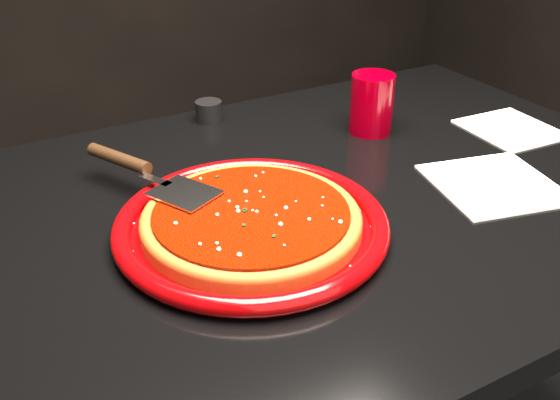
% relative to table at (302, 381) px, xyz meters
% --- Properties ---
extents(table, '(1.20, 0.80, 0.75)m').
position_rel_table_xyz_m(table, '(0.00, 0.00, 0.00)').
color(table, black).
rests_on(table, floor).
extents(plate, '(0.41, 0.41, 0.03)m').
position_rel_table_xyz_m(plate, '(-0.12, -0.05, 0.39)').
color(plate, '#800204').
rests_on(plate, table).
extents(pizza_crust, '(0.32, 0.32, 0.01)m').
position_rel_table_xyz_m(pizza_crust, '(-0.12, -0.05, 0.39)').
color(pizza_crust, brown).
rests_on(pizza_crust, plate).
extents(pizza_crust_rim, '(0.32, 0.32, 0.02)m').
position_rel_table_xyz_m(pizza_crust_rim, '(-0.12, -0.05, 0.40)').
color(pizza_crust_rim, brown).
rests_on(pizza_crust_rim, plate).
extents(pizza_sauce, '(0.29, 0.29, 0.01)m').
position_rel_table_xyz_m(pizza_sauce, '(-0.12, -0.05, 0.41)').
color(pizza_sauce, '#741000').
rests_on(pizza_sauce, plate).
extents(parmesan_dusting, '(0.25, 0.25, 0.01)m').
position_rel_table_xyz_m(parmesan_dusting, '(-0.12, -0.05, 0.41)').
color(parmesan_dusting, beige).
rests_on(parmesan_dusting, plate).
extents(basil_flecks, '(0.23, 0.23, 0.00)m').
position_rel_table_xyz_m(basil_flecks, '(-0.12, -0.05, 0.41)').
color(basil_flecks, black).
rests_on(basil_flecks, plate).
extents(pizza_server, '(0.20, 0.30, 0.02)m').
position_rel_table_xyz_m(pizza_server, '(-0.20, 0.10, 0.42)').
color(pizza_server, silver).
rests_on(pizza_server, plate).
extents(cup, '(0.09, 0.09, 0.11)m').
position_rel_table_xyz_m(cup, '(0.23, 0.15, 0.43)').
color(cup, '#8C000C').
rests_on(cup, table).
extents(napkin_a, '(0.21, 0.21, 0.00)m').
position_rel_table_xyz_m(napkin_a, '(0.27, -0.11, 0.38)').
color(napkin_a, white).
rests_on(napkin_a, table).
extents(napkin_b, '(0.15, 0.16, 0.00)m').
position_rel_table_xyz_m(napkin_b, '(0.46, 0.03, 0.38)').
color(napkin_b, white).
rests_on(napkin_b, table).
extents(ramekin, '(0.06, 0.06, 0.04)m').
position_rel_table_xyz_m(ramekin, '(-0.01, 0.34, 0.39)').
color(ramekin, black).
rests_on(ramekin, table).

